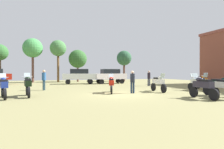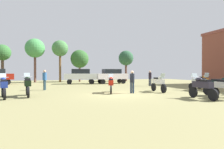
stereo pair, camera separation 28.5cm
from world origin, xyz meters
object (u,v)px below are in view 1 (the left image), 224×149
at_px(person_3, 133,80).
at_px(tree_2, 124,58).
at_px(tree_4, 33,48).
at_px(tree_6, 0,53).
at_px(tree_5, 78,59).
at_px(motorcycle_3, 198,82).
at_px(person_2, 149,77).
at_px(car_3, 79,75).
at_px(motorcycle_6, 28,85).
at_px(person_1, 44,78).
at_px(motorcycle_9, 158,83).
at_px(motorcycle_11, 111,84).
at_px(motorcycle_7, 220,85).
at_px(tree_7, 58,49).
at_px(motorcycle_1, 202,81).
at_px(motorcycle_10, 4,86).
at_px(motorcycle_8, 203,86).
at_px(car_1, 110,75).

height_order(person_3, tree_2, tree_2).
bearing_deg(tree_4, tree_6, 166.82).
height_order(tree_4, tree_5, tree_4).
xyz_separation_m(motorcycle_3, person_2, (-1.02, 6.25, 0.30)).
xyz_separation_m(car_3, tree_5, (0.73, 6.02, 2.62)).
height_order(motorcycle_6, person_1, person_1).
distance_m(motorcycle_9, motorcycle_11, 3.81).
bearing_deg(motorcycle_7, tree_5, -91.08).
bearing_deg(tree_4, tree_7, -4.95).
bearing_deg(tree_2, tree_7, -179.47).
bearing_deg(motorcycle_1, motorcycle_6, 19.38).
height_order(motorcycle_10, person_3, person_3).
xyz_separation_m(motorcycle_8, tree_7, (-7.02, 21.84, 4.55)).
bearing_deg(tree_4, motorcycle_10, -90.80).
distance_m(motorcycle_9, car_1, 11.61).
bearing_deg(person_1, person_2, -55.30).
distance_m(car_3, tree_4, 9.31).
relative_size(motorcycle_10, person_3, 1.26).
bearing_deg(tree_2, person_1, -134.47).
bearing_deg(motorcycle_11, motorcycle_3, 10.88).
bearing_deg(motorcycle_9, tree_5, -76.90).
height_order(tree_6, tree_7, tree_7).
bearing_deg(person_1, tree_5, 7.23).
distance_m(motorcycle_11, car_1, 11.67).
relative_size(motorcycle_6, tree_4, 0.32).
bearing_deg(motorcycle_9, motorcycle_6, 0.52).
relative_size(motorcycle_1, motorcycle_7, 0.95).
bearing_deg(motorcycle_10, motorcycle_6, 5.22).
bearing_deg(tree_2, motorcycle_9, -104.38).
bearing_deg(motorcycle_11, person_3, -10.88).
bearing_deg(car_3, car_1, -92.91).
relative_size(motorcycle_7, person_1, 1.23).
relative_size(motorcycle_9, tree_5, 0.41).
relative_size(person_3, tree_2, 0.31).
xyz_separation_m(motorcycle_9, tree_2, (4.56, 17.78, 3.32)).
bearing_deg(tree_6, car_3, -32.11).
bearing_deg(motorcycle_10, motorcycle_1, -13.02).
relative_size(car_3, tree_7, 0.67).
distance_m(motorcycle_6, person_1, 4.23).
height_order(motorcycle_8, tree_4, tree_4).
bearing_deg(motorcycle_3, person_3, 172.77).
height_order(motorcycle_11, person_1, person_1).
height_order(motorcycle_6, motorcycle_10, motorcycle_6).
height_order(tree_2, tree_5, tree_2).
relative_size(motorcycle_8, tree_7, 0.33).
bearing_deg(person_3, car_1, -91.31).
distance_m(tree_2, tree_6, 19.75).
distance_m(motorcycle_11, car_3, 11.80).
xyz_separation_m(motorcycle_6, tree_2, (14.04, 17.53, 3.31)).
distance_m(person_1, tree_6, 16.46).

